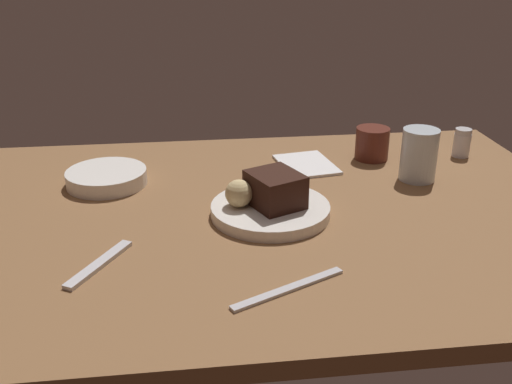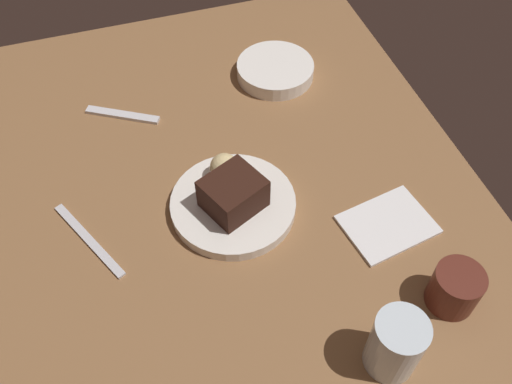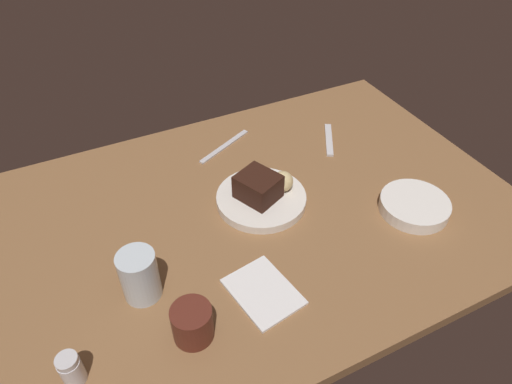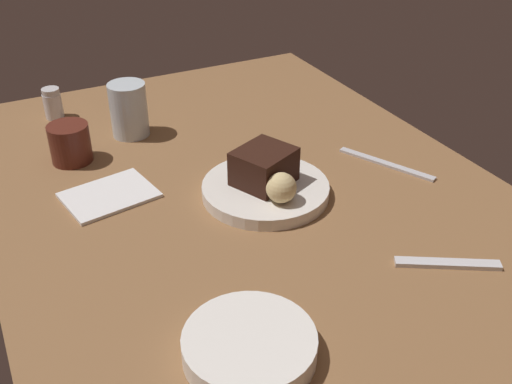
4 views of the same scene
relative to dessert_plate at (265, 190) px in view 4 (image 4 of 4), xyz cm
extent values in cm
cube|color=brown|center=(-0.81, -2.29, -2.55)|extent=(120.00, 84.00, 3.00)
cylinder|color=white|center=(0.00, 0.00, 0.00)|extent=(21.52, 21.52, 2.10)
cube|color=black|center=(-0.52, 0.10, 4.07)|extent=(11.25, 11.76, 6.05)
sphere|color=#DBC184|center=(5.65, -0.17, 3.54)|extent=(4.97, 4.97, 4.97)
cylinder|color=silver|center=(-47.86, -25.59, 1.61)|extent=(3.85, 3.85, 5.33)
cylinder|color=silver|center=(-47.86, -25.59, 4.88)|extent=(3.65, 3.65, 1.20)
cylinder|color=silver|center=(-32.69, -13.42, 4.34)|extent=(7.41, 7.41, 10.78)
cylinder|color=white|center=(30.92, -18.40, 0.47)|extent=(16.14, 16.14, 3.04)
cylinder|color=#562319|center=(-26.98, -26.47, 2.57)|extent=(7.48, 7.48, 7.25)
cube|color=silver|center=(28.63, 14.45, -0.70)|extent=(9.13, 13.85, 0.70)
cube|color=silver|center=(0.95, 24.65, -0.80)|extent=(17.70, 9.56, 0.50)
cube|color=white|center=(-11.50, -23.81, -0.75)|extent=(13.35, 16.22, 0.60)
camera|label=1|loc=(14.33, 95.04, 45.49)|focal=41.31mm
camera|label=2|loc=(-55.39, 13.80, 75.80)|focal=38.75mm
camera|label=3|loc=(-36.91, -72.46, 74.08)|focal=32.24mm
camera|label=4|loc=(76.71, -40.82, 53.90)|focal=42.45mm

